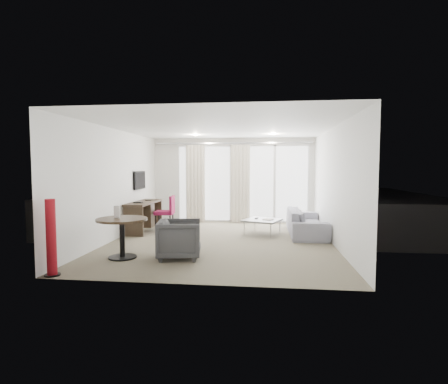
# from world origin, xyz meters

# --- Properties ---
(floor) EXTENTS (5.00, 6.00, 0.00)m
(floor) POSITION_xyz_m (0.00, 0.00, 0.00)
(floor) COLOR #6A624E
(floor) RESTS_ON ground
(ceiling) EXTENTS (5.00, 6.00, 0.00)m
(ceiling) POSITION_xyz_m (0.00, 0.00, 2.60)
(ceiling) COLOR white
(ceiling) RESTS_ON ground
(wall_left) EXTENTS (0.00, 6.00, 2.60)m
(wall_left) POSITION_xyz_m (-2.50, 0.00, 1.30)
(wall_left) COLOR silver
(wall_left) RESTS_ON ground
(wall_right) EXTENTS (0.00, 6.00, 2.60)m
(wall_right) POSITION_xyz_m (2.50, 0.00, 1.30)
(wall_right) COLOR silver
(wall_right) RESTS_ON ground
(wall_front) EXTENTS (5.00, 0.00, 2.60)m
(wall_front) POSITION_xyz_m (0.00, -3.00, 1.30)
(wall_front) COLOR silver
(wall_front) RESTS_ON ground
(window_panel) EXTENTS (4.00, 0.02, 2.38)m
(window_panel) POSITION_xyz_m (0.30, 2.98, 1.20)
(window_panel) COLOR white
(window_panel) RESTS_ON ground
(window_frame) EXTENTS (4.10, 0.06, 2.44)m
(window_frame) POSITION_xyz_m (0.30, 2.97, 1.20)
(window_frame) COLOR white
(window_frame) RESTS_ON ground
(curtain_left) EXTENTS (0.60, 0.20, 2.38)m
(curtain_left) POSITION_xyz_m (-1.15, 2.82, 1.20)
(curtain_left) COLOR beige
(curtain_left) RESTS_ON ground
(curtain_right) EXTENTS (0.60, 0.20, 2.38)m
(curtain_right) POSITION_xyz_m (0.25, 2.82, 1.20)
(curtain_right) COLOR beige
(curtain_right) RESTS_ON ground
(curtain_track) EXTENTS (4.80, 0.04, 0.04)m
(curtain_track) POSITION_xyz_m (0.00, 2.82, 2.45)
(curtain_track) COLOR #B2B2B7
(curtain_track) RESTS_ON ceiling
(downlight_a) EXTENTS (0.12, 0.12, 0.02)m
(downlight_a) POSITION_xyz_m (-0.90, 1.60, 2.59)
(downlight_a) COLOR #FFE0B2
(downlight_a) RESTS_ON ceiling
(downlight_b) EXTENTS (0.12, 0.12, 0.02)m
(downlight_b) POSITION_xyz_m (1.20, 1.60, 2.59)
(downlight_b) COLOR #FFE0B2
(downlight_b) RESTS_ON ceiling
(desk) EXTENTS (0.52, 1.68, 0.79)m
(desk) POSITION_xyz_m (-2.22, 1.10, 0.39)
(desk) COLOR #302419
(desk) RESTS_ON floor
(tv) EXTENTS (0.05, 0.80, 0.50)m
(tv) POSITION_xyz_m (-2.46, 1.45, 1.35)
(tv) COLOR black
(tv) RESTS_ON wall_left
(desk_chair) EXTENTS (0.55, 0.52, 0.94)m
(desk_chair) POSITION_xyz_m (-1.70, 1.24, 0.47)
(desk_chair) COLOR maroon
(desk_chair) RESTS_ON floor
(round_table) EXTENTS (1.14, 1.14, 0.75)m
(round_table) POSITION_xyz_m (-1.66, -1.67, 0.38)
(round_table) COLOR black
(round_table) RESTS_ON floor
(menu_card) EXTENTS (0.13, 0.05, 0.23)m
(menu_card) POSITION_xyz_m (-1.77, -1.65, 0.72)
(menu_card) COLOR white
(menu_card) RESTS_ON round_table
(red_lamp) EXTENTS (0.30, 0.30, 1.21)m
(red_lamp) POSITION_xyz_m (-2.33, -2.83, 0.61)
(red_lamp) COLOR maroon
(red_lamp) RESTS_ON floor
(tub_armchair) EXTENTS (0.92, 0.90, 0.73)m
(tub_armchair) POSITION_xyz_m (-0.59, -1.57, 0.36)
(tub_armchair) COLOR #343436
(tub_armchair) RESTS_ON floor
(coffee_table) EXTENTS (1.09, 1.09, 0.38)m
(coffee_table) POSITION_xyz_m (0.94, 0.99, 0.19)
(coffee_table) COLOR gray
(coffee_table) RESTS_ON floor
(remote) EXTENTS (0.10, 0.17, 0.02)m
(remote) POSITION_xyz_m (0.79, 1.14, 0.36)
(remote) COLOR black
(remote) RESTS_ON coffee_table
(magazine) EXTENTS (0.33, 0.36, 0.02)m
(magazine) POSITION_xyz_m (1.09, 0.97, 0.36)
(magazine) COLOR gray
(magazine) RESTS_ON coffee_table
(sofa) EXTENTS (0.86, 2.20, 0.64)m
(sofa) POSITION_xyz_m (2.05, 1.11, 0.32)
(sofa) COLOR gray
(sofa) RESTS_ON floor
(terrace_slab) EXTENTS (5.60, 3.00, 0.12)m
(terrace_slab) POSITION_xyz_m (0.30, 4.50, -0.06)
(terrace_slab) COLOR #4D4D50
(terrace_slab) RESTS_ON ground
(rattan_chair_a) EXTENTS (0.74, 0.74, 0.86)m
(rattan_chair_a) POSITION_xyz_m (0.83, 4.78, 0.43)
(rattan_chair_a) COLOR #493924
(rattan_chair_a) RESTS_ON terrace_slab
(rattan_chair_b) EXTENTS (0.64, 0.64, 0.83)m
(rattan_chair_b) POSITION_xyz_m (1.61, 4.50, 0.42)
(rattan_chair_b) COLOR #493924
(rattan_chair_b) RESTS_ON terrace_slab
(rattan_table) EXTENTS (0.55, 0.55, 0.47)m
(rattan_table) POSITION_xyz_m (1.06, 3.85, 0.24)
(rattan_table) COLOR #493924
(rattan_table) RESTS_ON terrace_slab
(balustrade) EXTENTS (5.50, 0.06, 1.05)m
(balustrade) POSITION_xyz_m (0.30, 5.95, 0.50)
(balustrade) COLOR #B2B2B7
(balustrade) RESTS_ON terrace_slab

